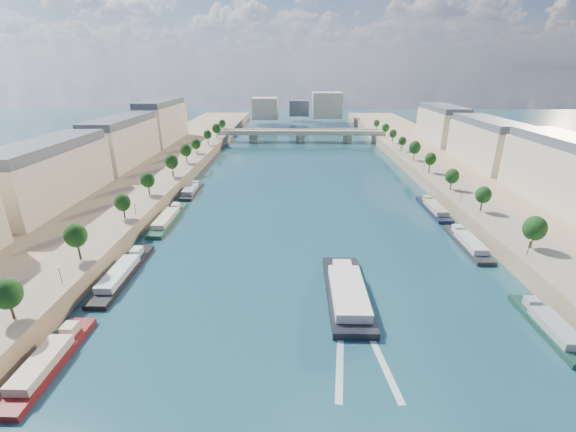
{
  "coord_description": "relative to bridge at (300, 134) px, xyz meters",
  "views": [
    {
      "loc": [
        -3.84,
        -39.35,
        47.48
      ],
      "look_at": [
        -5.77,
        70.58,
        5.0
      ],
      "focal_mm": 24.0,
      "sensor_mm": 36.0,
      "label": 1
    }
  ],
  "objects": [
    {
      "name": "moored_barges_left",
      "position": [
        -45.5,
        -181.06,
        -4.24
      ],
      "size": [
        5.0,
        156.64,
        3.6
      ],
      "color": "#191E37",
      "rests_on": "ground"
    },
    {
      "name": "lamps_right",
      "position": [
        52.5,
        -120.39,
        2.7
      ],
      "size": [
        0.36,
        200.36,
        4.28
      ],
      "color": "black",
      "rests_on": "ground"
    },
    {
      "name": "pave_right",
      "position": [
        57.0,
        -125.39,
        -0.03
      ],
      "size": [
        14.0,
        520.0,
        0.1
      ],
      "primitive_type": "cube",
      "color": "gray",
      "rests_on": "quay_right"
    },
    {
      "name": "quay_left",
      "position": [
        -72.0,
        -125.39,
        -2.58
      ],
      "size": [
        44.0,
        520.0,
        5.0
      ],
      "primitive_type": "cube",
      "color": "#9E8460",
      "rests_on": "ground"
    },
    {
      "name": "moored_barges_right",
      "position": [
        45.5,
        -184.22,
        -4.24
      ],
      "size": [
        5.0,
        128.31,
        3.6
      ],
      "color": "black",
      "rests_on": "ground"
    },
    {
      "name": "lamps_left",
      "position": [
        -52.5,
        -135.39,
        2.7
      ],
      "size": [
        0.36,
        200.36,
        4.28
      ],
      "color": "black",
      "rests_on": "ground"
    },
    {
      "name": "pave_left",
      "position": [
        -57.0,
        -125.39,
        -0.03
      ],
      "size": [
        14.0,
        520.0,
        0.1
      ],
      "primitive_type": "cube",
      "color": "gray",
      "rests_on": "quay_left"
    },
    {
      "name": "buildings_left",
      "position": [
        -85.0,
        -113.39,
        11.37
      ],
      "size": [
        16.0,
        226.0,
        23.2
      ],
      "color": "beige",
      "rests_on": "ground"
    },
    {
      "name": "ground",
      "position": [
        0.0,
        -125.39,
        -5.08
      ],
      "size": [
        700.0,
        700.0,
        0.0
      ],
      "primitive_type": "plane",
      "color": "#0C3338",
      "rests_on": "ground"
    },
    {
      "name": "trees_right",
      "position": [
        55.0,
        -115.39,
        5.39
      ],
      "size": [
        4.8,
        268.8,
        8.26
      ],
      "color": "#382B1E",
      "rests_on": "ground"
    },
    {
      "name": "quay_right",
      "position": [
        72.0,
        -125.39,
        -2.58
      ],
      "size": [
        44.0,
        520.0,
        5.0
      ],
      "primitive_type": "cube",
      "color": "#9E8460",
      "rests_on": "ground"
    },
    {
      "name": "tour_barge",
      "position": [
        7.89,
        -191.35,
        -3.87
      ],
      "size": [
        8.9,
        30.65,
        4.15
      ],
      "rotation": [
        0.0,
        0.0,
        -0.01
      ],
      "color": "black",
      "rests_on": "ground"
    },
    {
      "name": "skyline",
      "position": [
        3.19,
        94.14,
        9.57
      ],
      "size": [
        79.0,
        42.0,
        22.0
      ],
      "color": "beige",
      "rests_on": "ground"
    },
    {
      "name": "buildings_right",
      "position": [
        85.0,
        -113.39,
        11.37
      ],
      "size": [
        16.0,
        226.0,
        23.2
      ],
      "color": "beige",
      "rests_on": "ground"
    },
    {
      "name": "bridge",
      "position": [
        0.0,
        0.0,
        0.0
      ],
      "size": [
        112.0,
        12.0,
        8.15
      ],
      "color": "#C1B79E",
      "rests_on": "ground"
    },
    {
      "name": "wake",
      "position": [
        7.89,
        -207.87,
        -5.06
      ],
      "size": [
        10.76,
        25.96,
        0.04
      ],
      "color": "silver",
      "rests_on": "ground"
    },
    {
      "name": "trees_left",
      "position": [
        -55.0,
        -123.39,
        5.39
      ],
      "size": [
        4.8,
        268.8,
        8.26
      ],
      "color": "#382B1E",
      "rests_on": "ground"
    }
  ]
}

